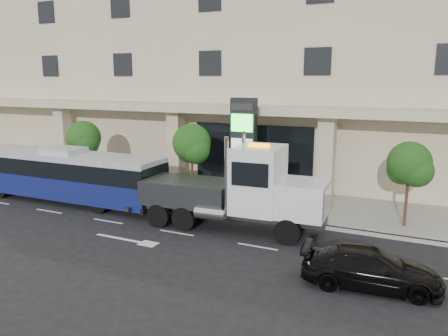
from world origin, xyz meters
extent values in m
plane|color=black|center=(0.00, 0.00, 0.00)|extent=(120.00, 120.00, 0.00)
cube|color=gray|center=(0.00, 5.00, 0.07)|extent=(120.00, 6.00, 0.15)
cube|color=gray|center=(0.00, 2.00, 0.07)|extent=(120.00, 0.30, 0.15)
cube|color=tan|center=(0.00, 15.50, 10.00)|extent=(60.00, 15.00, 20.00)
cube|color=tan|center=(0.00, 6.80, 5.20)|extent=(60.00, 2.80, 0.50)
cube|color=black|center=(0.00, 7.97, 2.15)|extent=(8.00, 0.12, 4.00)
cube|color=tan|center=(-15.00, 6.80, 2.60)|extent=(0.90, 0.90, 4.90)
cube|color=tan|center=(-5.00, 6.80, 2.60)|extent=(0.90, 0.90, 4.90)
cube|color=tan|center=(5.00, 6.80, 2.60)|extent=(0.90, 0.90, 4.90)
cylinder|color=#422B19|center=(-10.00, 3.60, 1.55)|extent=(0.14, 0.14, 2.80)
sphere|color=#143E11|center=(-10.00, 3.60, 3.27)|extent=(2.20, 2.20, 2.20)
sphere|color=#143E11|center=(-9.65, 3.40, 2.95)|extent=(1.65, 1.65, 1.65)
sphere|color=#143E11|center=(-10.30, 3.80, 2.87)|extent=(1.54, 1.54, 1.54)
cylinder|color=#422B19|center=(-2.00, 3.60, 1.62)|extent=(0.14, 0.14, 2.94)
sphere|color=#143E11|center=(-2.00, 3.60, 3.43)|extent=(2.20, 2.20, 2.20)
sphere|color=#143E11|center=(-1.65, 3.40, 3.09)|extent=(1.65, 1.65, 1.65)
sphere|color=#143E11|center=(-2.30, 3.80, 3.01)|extent=(1.54, 1.54, 1.54)
cylinder|color=#422B19|center=(9.50, 3.60, 1.51)|extent=(0.14, 0.14, 2.73)
sphere|color=#143E11|center=(9.50, 3.60, 3.19)|extent=(2.00, 2.00, 2.00)
sphere|color=#143E11|center=(9.85, 3.40, 2.88)|extent=(1.50, 1.50, 1.50)
sphere|color=#143E11|center=(9.20, 3.80, 2.80)|extent=(1.40, 1.40, 1.40)
cylinder|color=black|center=(-12.79, -0.65, 0.52)|extent=(1.04, 0.32, 1.03)
cylinder|color=black|center=(-12.82, 1.52, 0.52)|extent=(1.04, 0.32, 1.03)
cylinder|color=black|center=(-5.35, -0.56, 0.52)|extent=(1.04, 0.32, 1.03)
cylinder|color=black|center=(-5.37, 1.61, 0.52)|extent=(1.04, 0.32, 1.03)
cube|color=navy|center=(-8.67, 0.49, 0.98)|extent=(12.44, 2.73, 1.24)
cube|color=black|center=(-8.67, 0.49, 2.07)|extent=(12.44, 2.77, 0.93)
cube|color=silver|center=(-8.67, 0.49, 2.69)|extent=(12.44, 2.73, 0.31)
cube|color=silver|center=(-8.67, 0.49, 3.00)|extent=(2.29, 1.68, 0.31)
cube|color=#2D3033|center=(-2.51, 0.56, 0.47)|extent=(0.17, 2.59, 0.31)
cube|color=#2D3033|center=(2.06, 0.18, 0.83)|extent=(8.82, 1.55, 0.41)
cube|color=silver|center=(5.41, 0.38, 1.81)|extent=(2.20, 2.49, 1.55)
cube|color=silver|center=(6.44, 0.44, 1.81)|extent=(0.20, 2.07, 1.24)
cube|color=silver|center=(3.35, 0.26, 2.53)|extent=(2.21, 2.70, 2.99)
cube|color=black|center=(4.33, 0.32, 2.99)|extent=(0.23, 2.27, 1.24)
cylinder|color=silver|center=(2.28, -0.94, 2.79)|extent=(0.20, 0.20, 3.51)
cylinder|color=silver|center=(2.15, 1.32, 2.79)|extent=(0.20, 0.20, 3.51)
cube|color=#2D3033|center=(-0.16, 0.05, 1.60)|extent=(4.48, 2.73, 1.14)
cube|color=#2D3033|center=(-2.63, -0.10, 0.98)|extent=(1.67, 0.39, 0.23)
cube|color=#2D3033|center=(-3.25, -0.13, 0.57)|extent=(0.37, 1.87, 0.19)
cube|color=orange|center=(3.35, 0.26, 4.08)|extent=(0.95, 0.42, 0.14)
cylinder|color=black|center=(5.06, -0.73, 0.57)|extent=(1.15, 0.40, 1.14)
cylinder|color=black|center=(4.93, 1.44, 0.57)|extent=(1.15, 0.40, 1.14)
cylinder|color=black|center=(0.11, -1.02, 0.57)|extent=(1.15, 0.40, 1.14)
cylinder|color=black|center=(-0.01, 1.15, 0.57)|extent=(1.15, 0.40, 1.14)
cylinder|color=black|center=(-1.23, -1.10, 0.57)|extent=(1.15, 0.40, 1.14)
cylinder|color=black|center=(-1.35, 1.07, 0.57)|extent=(1.15, 0.40, 1.14)
imported|color=black|center=(8.77, -3.28, 0.67)|extent=(4.84, 2.43, 1.35)
cube|color=black|center=(0.82, 4.52, 3.07)|extent=(1.46, 0.49, 5.84)
cube|color=#26E839|center=(0.82, 4.25, 4.62)|extent=(1.26, 0.07, 0.97)
cube|color=silver|center=(0.82, 4.25, 3.46)|extent=(1.26, 0.07, 0.58)
cube|color=#262628|center=(0.82, 4.25, 5.50)|extent=(1.26, 0.07, 0.39)
camera|label=1|loc=(10.12, -17.95, 6.98)|focal=35.00mm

